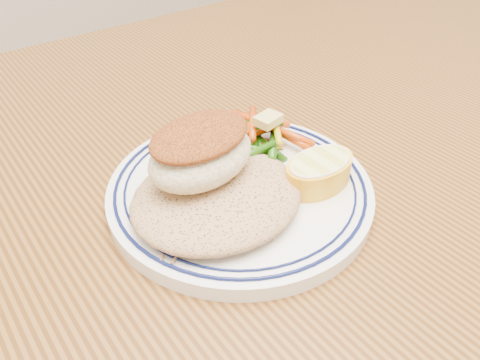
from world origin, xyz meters
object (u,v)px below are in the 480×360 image
(fish_fillet, at_px, (201,151))
(rice_pilaf, at_px, (217,194))
(vegetable_pile, at_px, (257,136))
(plate, at_px, (240,189))
(lemon_wedge, at_px, (319,171))
(dining_table, at_px, (229,241))

(fish_fillet, bearing_deg, rice_pilaf, -87.91)
(fish_fillet, distance_m, vegetable_pile, 0.10)
(plate, distance_m, vegetable_pile, 0.07)
(plate, height_order, vegetable_pile, vegetable_pile)
(lemon_wedge, bearing_deg, dining_table, 118.76)
(fish_fillet, xyz_separation_m, lemon_wedge, (0.09, -0.05, -0.03))
(rice_pilaf, xyz_separation_m, vegetable_pile, (0.09, 0.05, -0.00))
(vegetable_pile, height_order, lemon_wedge, same)
(plate, bearing_deg, lemon_wedge, -36.65)
(dining_table, xyz_separation_m, fish_fillet, (-0.05, -0.03, 0.16))
(dining_table, relative_size, fish_fillet, 13.61)
(dining_table, xyz_separation_m, rice_pilaf, (-0.05, -0.05, 0.13))
(vegetable_pile, bearing_deg, rice_pilaf, -148.90)
(dining_table, height_order, rice_pilaf, rice_pilaf)
(rice_pilaf, xyz_separation_m, lemon_wedge, (0.09, -0.03, 0.00))
(fish_fillet, bearing_deg, dining_table, 31.43)
(dining_table, relative_size, plate, 6.17)
(vegetable_pile, distance_m, lemon_wedge, 0.08)
(dining_table, bearing_deg, lemon_wedge, -61.24)
(plate, xyz_separation_m, rice_pilaf, (-0.03, -0.01, 0.02))
(plate, xyz_separation_m, vegetable_pile, (0.05, 0.04, 0.02))
(dining_table, relative_size, vegetable_pile, 14.96)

